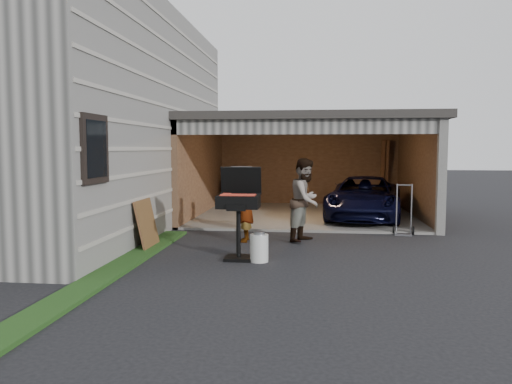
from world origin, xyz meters
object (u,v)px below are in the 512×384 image
plywood_panel (147,224)px  man (306,200)px  bbq_grill (239,205)px  propane_tank (259,248)px  hand_truck (404,225)px  minivan (364,200)px  woman (245,206)px

plywood_panel → man: bearing=20.9°
bbq_grill → propane_tank: bearing=-22.2°
bbq_grill → propane_tank: bbq_grill is taller
propane_tank → plywood_panel: (-2.36, 0.88, 0.25)m
plywood_panel → hand_truck: size_ratio=0.85×
hand_truck → bbq_grill: bearing=-129.2°
minivan → plywood_panel: size_ratio=4.17×
bbq_grill → plywood_panel: (-1.97, 0.73, -0.50)m
propane_tank → woman: bearing=105.5°
woman → man: 1.32m
man → plywood_panel: 3.39m
propane_tank → plywood_panel: 2.54m
woman → bbq_grill: bearing=0.0°
woman → man: size_ratio=0.86×
man → bbq_grill: (-1.17, -1.93, 0.10)m
minivan → man: man is taller
hand_truck → propane_tank: bearing=-124.2°
hand_truck → minivan: bearing=116.4°
bbq_grill → plywood_panel: 2.16m
propane_tank → bbq_grill: bearing=157.8°
man → propane_tank: 2.32m
woman → bbq_grill: (0.13, -1.73, 0.23)m
bbq_grill → plywood_panel: size_ratio=1.67×
minivan → woman: woman is taller
propane_tank → hand_truck: (3.04, 3.16, -0.02)m
bbq_grill → propane_tank: 0.86m
minivan → hand_truck: size_ratio=3.53×
minivan → woman: (-2.87, -3.55, 0.19)m
man → plywood_panel: man is taller
minivan → propane_tank: bearing=-104.8°
woman → plywood_panel: size_ratio=1.53×
man → bbq_grill: 2.25m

